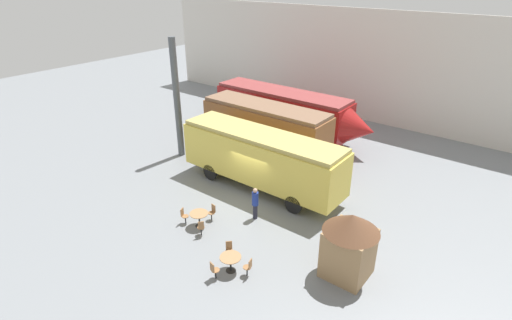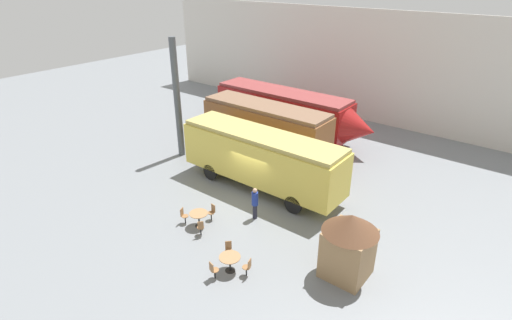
{
  "view_description": "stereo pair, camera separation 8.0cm",
  "coord_description": "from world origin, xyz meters",
  "px_view_note": "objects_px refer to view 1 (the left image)",
  "views": [
    {
      "loc": [
        12.4,
        -15.72,
        11.83
      ],
      "look_at": [
        -0.59,
        1.0,
        1.6
      ],
      "focal_mm": 28.0,
      "sensor_mm": 36.0,
      "label": 1
    },
    {
      "loc": [
        12.46,
        -15.67,
        11.83
      ],
      "look_at": [
        -0.59,
        1.0,
        1.6
      ],
      "focal_mm": 28.0,
      "sensor_mm": 36.0,
      "label": 2
    }
  ],
  "objects_px": {
    "cafe_table_mid": "(199,216)",
    "cafe_table_near": "(231,259)",
    "streamlined_locomotive": "(291,111)",
    "cafe_chair_0": "(249,266)",
    "ticket_kiosk": "(350,242)",
    "passenger_coach_vintage": "(261,156)",
    "visitor_person": "(255,202)",
    "passenger_coach_wooden": "(265,126)"
  },
  "relations": [
    {
      "from": "cafe_table_mid",
      "to": "cafe_chair_0",
      "type": "bearing_deg",
      "value": -17.14
    },
    {
      "from": "ticket_kiosk",
      "to": "cafe_chair_0",
      "type": "bearing_deg",
      "value": -140.43
    },
    {
      "from": "cafe_table_mid",
      "to": "cafe_chair_0",
      "type": "height_order",
      "value": "cafe_chair_0"
    },
    {
      "from": "passenger_coach_wooden",
      "to": "visitor_person",
      "type": "relative_size",
      "value": 5.08
    },
    {
      "from": "cafe_table_near",
      "to": "visitor_person",
      "type": "height_order",
      "value": "visitor_person"
    },
    {
      "from": "visitor_person",
      "to": "cafe_table_near",
      "type": "bearing_deg",
      "value": -66.74
    },
    {
      "from": "streamlined_locomotive",
      "to": "cafe_table_mid",
      "type": "bearing_deg",
      "value": -76.9
    },
    {
      "from": "streamlined_locomotive",
      "to": "cafe_table_near",
      "type": "relative_size",
      "value": 13.82
    },
    {
      "from": "passenger_coach_vintage",
      "to": "cafe_table_mid",
      "type": "xyz_separation_m",
      "value": [
        -0.07,
        -5.1,
        -1.42
      ]
    },
    {
      "from": "cafe_table_mid",
      "to": "cafe_chair_0",
      "type": "distance_m",
      "value": 4.44
    },
    {
      "from": "visitor_person",
      "to": "passenger_coach_wooden",
      "type": "bearing_deg",
      "value": 122.78
    },
    {
      "from": "passenger_coach_wooden",
      "to": "cafe_table_near",
      "type": "distance_m",
      "value": 11.88
    },
    {
      "from": "streamlined_locomotive",
      "to": "cafe_table_near",
      "type": "height_order",
      "value": "streamlined_locomotive"
    },
    {
      "from": "passenger_coach_wooden",
      "to": "cafe_chair_0",
      "type": "bearing_deg",
      "value": -56.68
    },
    {
      "from": "streamlined_locomotive",
      "to": "cafe_chair_0",
      "type": "xyz_separation_m",
      "value": [
        7.22,
        -14.11,
        -1.53
      ]
    },
    {
      "from": "streamlined_locomotive",
      "to": "passenger_coach_wooden",
      "type": "bearing_deg",
      "value": -81.16
    },
    {
      "from": "cafe_table_near",
      "to": "ticket_kiosk",
      "type": "xyz_separation_m",
      "value": [
        4.01,
        2.87,
        1.07
      ]
    },
    {
      "from": "cafe_table_near",
      "to": "cafe_table_mid",
      "type": "height_order",
      "value": "cafe_table_mid"
    },
    {
      "from": "passenger_coach_vintage",
      "to": "cafe_table_mid",
      "type": "relative_size",
      "value": 10.73
    },
    {
      "from": "cafe_table_near",
      "to": "cafe_chair_0",
      "type": "height_order",
      "value": "cafe_chair_0"
    },
    {
      "from": "passenger_coach_wooden",
      "to": "cafe_table_near",
      "type": "height_order",
      "value": "passenger_coach_wooden"
    },
    {
      "from": "streamlined_locomotive",
      "to": "cafe_table_near",
      "type": "distance_m",
      "value": 15.77
    },
    {
      "from": "passenger_coach_vintage",
      "to": "passenger_coach_wooden",
      "type": "bearing_deg",
      "value": 123.68
    },
    {
      "from": "streamlined_locomotive",
      "to": "ticket_kiosk",
      "type": "height_order",
      "value": "streamlined_locomotive"
    },
    {
      "from": "streamlined_locomotive",
      "to": "cafe_table_mid",
      "type": "height_order",
      "value": "streamlined_locomotive"
    },
    {
      "from": "cafe_table_mid",
      "to": "cafe_table_near",
      "type": "bearing_deg",
      "value": -24.03
    },
    {
      "from": "passenger_coach_wooden",
      "to": "passenger_coach_vintage",
      "type": "relative_size",
      "value": 0.89
    },
    {
      "from": "streamlined_locomotive",
      "to": "cafe_chair_0",
      "type": "bearing_deg",
      "value": -62.89
    },
    {
      "from": "ticket_kiosk",
      "to": "cafe_table_near",
      "type": "bearing_deg",
      "value": -144.42
    },
    {
      "from": "streamlined_locomotive",
      "to": "passenger_coach_vintage",
      "type": "height_order",
      "value": "streamlined_locomotive"
    },
    {
      "from": "visitor_person",
      "to": "cafe_table_mid",
      "type": "bearing_deg",
      "value": -128.05
    },
    {
      "from": "passenger_coach_vintage",
      "to": "cafe_chair_0",
      "type": "bearing_deg",
      "value": -56.89
    },
    {
      "from": "streamlined_locomotive",
      "to": "cafe_table_mid",
      "type": "relative_size",
      "value": 13.69
    },
    {
      "from": "cafe_table_near",
      "to": "cafe_table_mid",
      "type": "relative_size",
      "value": 0.99
    },
    {
      "from": "streamlined_locomotive",
      "to": "visitor_person",
      "type": "height_order",
      "value": "streamlined_locomotive"
    },
    {
      "from": "passenger_coach_wooden",
      "to": "passenger_coach_vintage",
      "type": "height_order",
      "value": "passenger_coach_wooden"
    },
    {
      "from": "cafe_table_mid",
      "to": "visitor_person",
      "type": "height_order",
      "value": "visitor_person"
    },
    {
      "from": "passenger_coach_wooden",
      "to": "cafe_table_mid",
      "type": "relative_size",
      "value": 9.58
    },
    {
      "from": "cafe_table_near",
      "to": "visitor_person",
      "type": "bearing_deg",
      "value": 113.26
    },
    {
      "from": "passenger_coach_wooden",
      "to": "cafe_chair_0",
      "type": "xyz_separation_m",
      "value": [
        6.59,
        -10.02,
        -1.75
      ]
    },
    {
      "from": "cafe_table_near",
      "to": "ticket_kiosk",
      "type": "bearing_deg",
      "value": 35.58
    },
    {
      "from": "cafe_table_near",
      "to": "cafe_table_mid",
      "type": "xyz_separation_m",
      "value": [
        -3.44,
        1.53,
        0.01
      ]
    }
  ]
}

